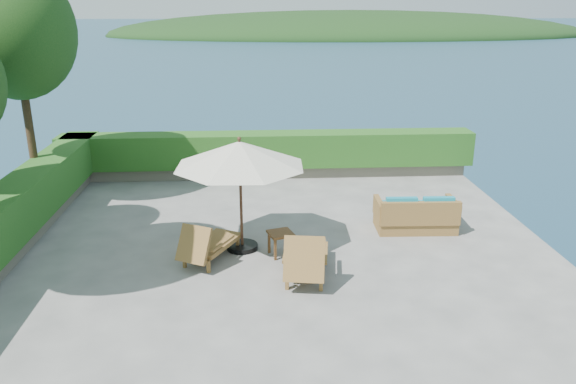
{
  "coord_description": "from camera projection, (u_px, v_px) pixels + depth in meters",
  "views": [
    {
      "loc": [
        -0.42,
        -10.88,
        5.06
      ],
      "look_at": [
        0.3,
        0.8,
        1.1
      ],
      "focal_mm": 35.0,
      "sensor_mm": 36.0,
      "label": 1
    }
  ],
  "objects": [
    {
      "name": "planter_wall_far",
      "position": [
        269.0,
        171.0,
        17.17
      ],
      "size": [
        12.0,
        0.6,
        0.36
      ],
      "primitive_type": "cube",
      "color": "#736C5C",
      "rests_on": "ground"
    },
    {
      "name": "side_table",
      "position": [
        281.0,
        236.0,
        11.71
      ],
      "size": [
        0.61,
        0.61,
        0.52
      ],
      "rotation": [
        0.0,
        0.0,
        0.31
      ],
      "color": "brown",
      "rests_on": "ground"
    },
    {
      "name": "patio_umbrella",
      "position": [
        240.0,
        155.0,
        11.47
      ],
      "size": [
        3.57,
        3.57,
        2.49
      ],
      "rotation": [
        0.0,
        0.0,
        0.36
      ],
      "color": "black",
      "rests_on": "ground"
    },
    {
      "name": "foundation",
      "position": [
        277.0,
        317.0,
        12.43
      ],
      "size": [
        12.0,
        12.0,
        3.0
      ],
      "primitive_type": "cube",
      "color": "#5F584B",
      "rests_on": "ocean"
    },
    {
      "name": "ocean",
      "position": [
        277.0,
        372.0,
        12.89
      ],
      "size": [
        600.0,
        600.0,
        0.0
      ],
      "primitive_type": "plane",
      "color": "#19384D",
      "rests_on": "ground"
    },
    {
      "name": "lounge_left",
      "position": [
        208.0,
        244.0,
        11.45
      ],
      "size": [
        1.32,
        1.73,
        0.93
      ],
      "rotation": [
        0.0,
        0.0,
        -0.48
      ],
      "color": "olive",
      "rests_on": "ground"
    },
    {
      "name": "ground",
      "position": [
        276.0,
        253.0,
        11.93
      ],
      "size": [
        12.0,
        12.0,
        0.0
      ],
      "primitive_type": "plane",
      "color": "gray",
      "rests_on": "ground"
    },
    {
      "name": "planter_wall_left",
      "position": [
        5.0,
        252.0,
        11.55
      ],
      "size": [
        0.6,
        12.0,
        0.36
      ],
      "primitive_type": "cube",
      "color": "#736C5C",
      "rests_on": "ground"
    },
    {
      "name": "offshore_island",
      "position": [
        350.0,
        35.0,
        146.72
      ],
      "size": [
        126.0,
        57.6,
        12.6
      ],
      "primitive_type": "ellipsoid",
      "color": "black",
      "rests_on": "ocean"
    },
    {
      "name": "lounge_right",
      "position": [
        306.0,
        257.0,
        10.75
      ],
      "size": [
        0.99,
        1.9,
        1.05
      ],
      "rotation": [
        0.0,
        0.0,
        -0.14
      ],
      "color": "olive",
      "rests_on": "ground"
    },
    {
      "name": "wicker_loveseat",
      "position": [
        416.0,
        216.0,
        13.03
      ],
      "size": [
        1.88,
        1.01,
        0.9
      ],
      "rotation": [
        0.0,
        0.0,
        -0.03
      ],
      "color": "olive",
      "rests_on": "ground"
    },
    {
      "name": "tree_far",
      "position": [
        15.0,
        32.0,
        13.2
      ],
      "size": [
        2.8,
        2.8,
        6.03
      ],
      "color": "#412F19",
      "rests_on": "ground"
    },
    {
      "name": "hedge_far",
      "position": [
        268.0,
        149.0,
        16.96
      ],
      "size": [
        12.4,
        0.9,
        1.0
      ],
      "primitive_type": "cube",
      "color": "#184F16",
      "rests_on": "planter_wall_far"
    }
  ]
}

